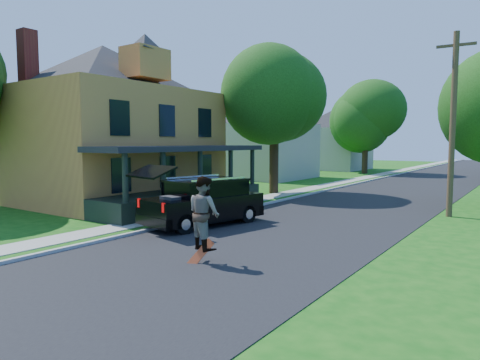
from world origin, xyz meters
The scene contains 14 objects.
ground centered at (0.00, 0.00, 0.00)m, with size 140.00×140.00×0.00m, color #115010.
street centered at (0.00, 20.00, 0.00)m, with size 8.00×120.00×0.02m, color black.
curb centered at (-4.05, 20.00, 0.00)m, with size 0.15×120.00×0.12m, color #A9AAA4.
sidewalk centered at (-5.60, 20.00, 0.00)m, with size 1.30×120.00×0.03m, color #979990.
front_walk centered at (-9.50, 6.00, 0.00)m, with size 6.50×1.20×0.03m, color #979990.
main_house centered at (-12.80, 5.99, 4.92)m, with size 15.56×15.56×10.10m.
neighbor_house_mid centered at (-13.50, 24.00, 4.19)m, with size 12.78×12.78×8.30m.
neighbor_house_far centered at (-13.50, 40.00, 4.19)m, with size 12.78×12.78×8.30m.
black_suv centered at (-3.20, 3.10, 0.94)m, with size 2.95×5.57×2.47m.
skateboarder centered at (0.24, -0.96, 1.38)m, with size 1.17×1.04×2.02m.
skateboard centered at (0.24, -1.11, 0.25)m, with size 0.59×0.53×0.81m.
tree_left_mid centered at (-6.48, 14.19, 6.09)m, with size 7.08×7.14×9.50m.
tree_left_far centered at (-7.62, 35.10, 6.50)m, with size 8.96×8.77×10.24m.
utility_pole_near centered at (4.50, 10.91, 4.17)m, with size 1.57×0.27×8.06m.
Camera 1 is at (7.68, -9.85, 3.30)m, focal length 32.00 mm.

